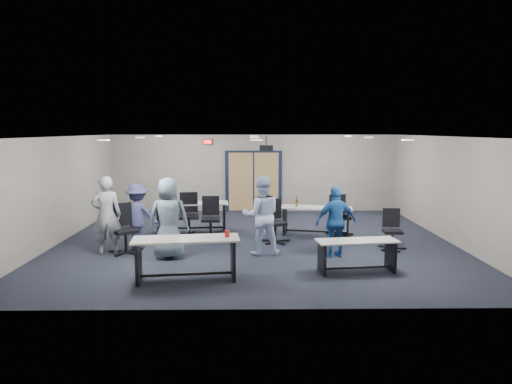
{
  "coord_description": "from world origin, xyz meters",
  "views": [
    {
      "loc": [
        -0.13,
        -11.52,
        2.87
      ],
      "look_at": [
        0.02,
        -0.3,
        1.34
      ],
      "focal_mm": 32.0,
      "sensor_mm": 36.0,
      "label": 1
    }
  ],
  "objects_px": {
    "chair_back_b": "(211,218)",
    "person_back": "(138,216)",
    "person_plaid": "(169,218)",
    "chair_back_c": "(275,221)",
    "person_lightblue": "(261,215)",
    "table_back_left": "(192,212)",
    "chair_loose_left": "(125,229)",
    "chair_loose_right": "(393,230)",
    "table_front_right": "(357,250)",
    "person_navy": "(336,222)",
    "chair_back_d": "(340,216)",
    "table_front_left": "(187,251)",
    "person_gray": "(106,215)",
    "chair_back_a": "(189,215)",
    "table_back_right": "(316,216)"
  },
  "relations": [
    {
      "from": "chair_loose_right",
      "to": "person_gray",
      "type": "xyz_separation_m",
      "value": [
        -6.75,
        -0.27,
        0.43
      ]
    },
    {
      "from": "chair_back_d",
      "to": "chair_loose_left",
      "type": "height_order",
      "value": "chair_loose_left"
    },
    {
      "from": "chair_back_c",
      "to": "person_navy",
      "type": "relative_size",
      "value": 0.68
    },
    {
      "from": "table_front_right",
      "to": "person_back",
      "type": "xyz_separation_m",
      "value": [
        -4.9,
        2.0,
        0.34
      ]
    },
    {
      "from": "chair_loose_right",
      "to": "person_plaid",
      "type": "height_order",
      "value": "person_plaid"
    },
    {
      "from": "chair_back_b",
      "to": "table_front_left",
      "type": "bearing_deg",
      "value": -95.78
    },
    {
      "from": "chair_loose_left",
      "to": "person_plaid",
      "type": "bearing_deg",
      "value": -54.37
    },
    {
      "from": "chair_back_c",
      "to": "chair_loose_left",
      "type": "bearing_deg",
      "value": -179.98
    },
    {
      "from": "chair_loose_right",
      "to": "person_back",
      "type": "xyz_separation_m",
      "value": [
        -6.16,
        0.27,
        0.31
      ]
    },
    {
      "from": "table_front_left",
      "to": "chair_loose_right",
      "type": "height_order",
      "value": "chair_loose_right"
    },
    {
      "from": "person_navy",
      "to": "chair_loose_right",
      "type": "bearing_deg",
      "value": -169.8
    },
    {
      "from": "table_back_left",
      "to": "person_gray",
      "type": "bearing_deg",
      "value": -132.07
    },
    {
      "from": "person_lightblue",
      "to": "table_back_left",
      "type": "bearing_deg",
      "value": -56.04
    },
    {
      "from": "table_back_right",
      "to": "person_back",
      "type": "bearing_deg",
      "value": -152.09
    },
    {
      "from": "chair_back_c",
      "to": "person_navy",
      "type": "xyz_separation_m",
      "value": [
        1.29,
        -1.33,
        0.25
      ]
    },
    {
      "from": "table_back_right",
      "to": "person_back",
      "type": "relative_size",
      "value": 1.27
    },
    {
      "from": "table_front_right",
      "to": "person_back",
      "type": "bearing_deg",
      "value": 150.74
    },
    {
      "from": "chair_back_b",
      "to": "chair_back_c",
      "type": "relative_size",
      "value": 1.0
    },
    {
      "from": "chair_loose_right",
      "to": "person_lightblue",
      "type": "height_order",
      "value": "person_lightblue"
    },
    {
      "from": "person_lightblue",
      "to": "person_gray",
      "type": "bearing_deg",
      "value": -6.56
    },
    {
      "from": "chair_loose_left",
      "to": "person_navy",
      "type": "height_order",
      "value": "person_navy"
    },
    {
      "from": "table_back_right",
      "to": "person_navy",
      "type": "xyz_separation_m",
      "value": [
        0.14,
        -2.15,
        0.27
      ]
    },
    {
      "from": "person_navy",
      "to": "table_front_right",
      "type": "bearing_deg",
      "value": 89.12
    },
    {
      "from": "table_front_right",
      "to": "chair_loose_right",
      "type": "relative_size",
      "value": 1.73
    },
    {
      "from": "chair_back_b",
      "to": "person_lightblue",
      "type": "relative_size",
      "value": 0.6
    },
    {
      "from": "chair_back_c",
      "to": "person_back",
      "type": "distance_m",
      "value": 3.42
    },
    {
      "from": "chair_back_b",
      "to": "person_lightblue",
      "type": "distance_m",
      "value": 2.09
    },
    {
      "from": "person_plaid",
      "to": "table_front_left",
      "type": "bearing_deg",
      "value": 109.84
    },
    {
      "from": "chair_back_b",
      "to": "person_navy",
      "type": "bearing_deg",
      "value": -34.46
    },
    {
      "from": "table_front_right",
      "to": "person_gray",
      "type": "distance_m",
      "value": 5.7
    },
    {
      "from": "chair_back_d",
      "to": "person_navy",
      "type": "xyz_separation_m",
      "value": [
        -0.5,
        -2.05,
        0.25
      ]
    },
    {
      "from": "chair_loose_left",
      "to": "chair_loose_right",
      "type": "distance_m",
      "value": 6.34
    },
    {
      "from": "table_back_right",
      "to": "person_navy",
      "type": "height_order",
      "value": "person_navy"
    },
    {
      "from": "chair_back_a",
      "to": "person_back",
      "type": "xyz_separation_m",
      "value": [
        -1.09,
        -1.2,
        0.21
      ]
    },
    {
      "from": "chair_back_d",
      "to": "person_lightblue",
      "type": "relative_size",
      "value": 0.61
    },
    {
      "from": "person_plaid",
      "to": "person_back",
      "type": "bearing_deg",
      "value": -46.58
    },
    {
      "from": "table_front_right",
      "to": "chair_back_a",
      "type": "bearing_deg",
      "value": 132.94
    },
    {
      "from": "table_back_left",
      "to": "chair_back_c",
      "type": "distance_m",
      "value": 2.63
    },
    {
      "from": "chair_back_b",
      "to": "person_back",
      "type": "bearing_deg",
      "value": -153.28
    },
    {
      "from": "table_front_left",
      "to": "chair_back_b",
      "type": "distance_m",
      "value": 3.4
    },
    {
      "from": "chair_back_d",
      "to": "person_gray",
      "type": "relative_size",
      "value": 0.61
    },
    {
      "from": "chair_loose_right",
      "to": "chair_loose_left",
      "type": "bearing_deg",
      "value": -172.58
    },
    {
      "from": "chair_back_b",
      "to": "table_back_left",
      "type": "bearing_deg",
      "value": 125.0
    },
    {
      "from": "person_gray",
      "to": "person_navy",
      "type": "xyz_separation_m",
      "value": [
        5.26,
        -0.34,
        -0.11
      ]
    },
    {
      "from": "person_gray",
      "to": "person_lightblue",
      "type": "bearing_deg",
      "value": 164.55
    },
    {
      "from": "person_plaid",
      "to": "person_back",
      "type": "xyz_separation_m",
      "value": [
        -0.92,
        0.92,
        -0.12
      ]
    },
    {
      "from": "chair_back_c",
      "to": "chair_back_d",
      "type": "bearing_deg",
      "value": 7.0
    },
    {
      "from": "table_front_right",
      "to": "chair_back_c",
      "type": "height_order",
      "value": "chair_back_c"
    },
    {
      "from": "table_front_left",
      "to": "chair_back_a",
      "type": "distance_m",
      "value": 3.66
    },
    {
      "from": "chair_loose_left",
      "to": "person_navy",
      "type": "relative_size",
      "value": 0.71
    }
  ]
}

